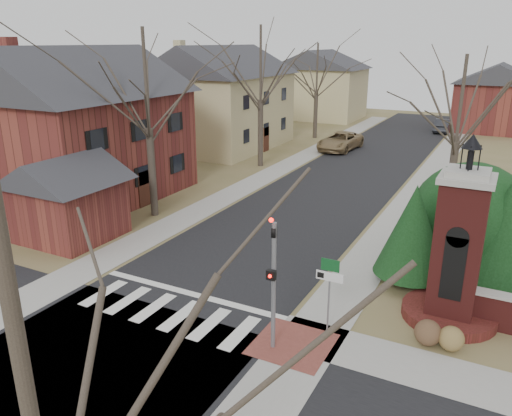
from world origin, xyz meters
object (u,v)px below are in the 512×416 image
Objects in this scene: pickup_truck at (340,141)px; traffic_signal_pole at (273,273)px; distant_car at (443,125)px; brick_gate_monument at (456,261)px; sign_post at (329,282)px.

traffic_signal_pole is at bearing -70.93° from pickup_truck.
pickup_truck is (-7.70, 29.93, -1.80)m from traffic_signal_pole.
pickup_truck reaches higher than distant_car.
traffic_signal_pole is at bearing -136.76° from brick_gate_monument.
distant_car is at bearing 68.37° from pickup_truck.
sign_post is 4.55m from brick_gate_monument.
traffic_signal_pole is 0.69× the size of brick_gate_monument.
sign_post is 0.65× the size of distant_car.
sign_post is 42.37m from distant_car.
brick_gate_monument reaches higher than distant_car.
traffic_signal_pole reaches higher than distant_car.
pickup_truck is (-8.99, 28.52, -1.16)m from sign_post.
distant_car is (-5.60, 39.29, -1.46)m from brick_gate_monument.
brick_gate_monument reaches higher than pickup_truck.
traffic_signal_pole is 1.64× the size of sign_post.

